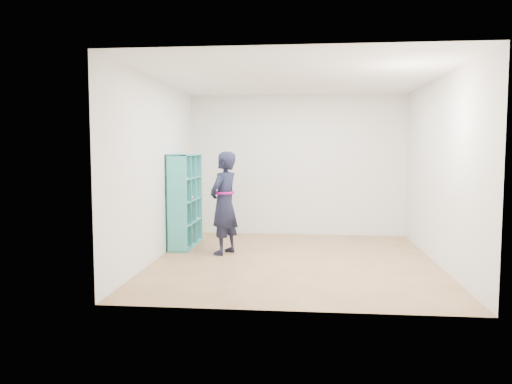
# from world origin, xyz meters

# --- Properties ---
(floor) EXTENTS (4.50, 4.50, 0.00)m
(floor) POSITION_xyz_m (0.00, 0.00, 0.00)
(floor) COLOR #8A5F3F
(floor) RESTS_ON ground
(ceiling) EXTENTS (4.50, 4.50, 0.00)m
(ceiling) POSITION_xyz_m (0.00, 0.00, 2.60)
(ceiling) COLOR white
(ceiling) RESTS_ON wall_back
(wall_left) EXTENTS (0.02, 4.50, 2.60)m
(wall_left) POSITION_xyz_m (-2.00, 0.00, 1.30)
(wall_left) COLOR silver
(wall_left) RESTS_ON floor
(wall_right) EXTENTS (0.02, 4.50, 2.60)m
(wall_right) POSITION_xyz_m (2.00, 0.00, 1.30)
(wall_right) COLOR silver
(wall_right) RESTS_ON floor
(wall_back) EXTENTS (4.00, 0.02, 2.60)m
(wall_back) POSITION_xyz_m (0.00, 2.25, 1.30)
(wall_back) COLOR silver
(wall_back) RESTS_ON floor
(wall_front) EXTENTS (4.00, 0.02, 2.60)m
(wall_front) POSITION_xyz_m (0.00, -2.25, 1.30)
(wall_front) COLOR silver
(wall_front) RESTS_ON floor
(bookshelf) EXTENTS (0.33, 1.14, 1.52)m
(bookshelf) POSITION_xyz_m (-1.85, 0.94, 0.74)
(bookshelf) COLOR teal
(bookshelf) RESTS_ON floor
(person) EXTENTS (0.58, 0.68, 1.57)m
(person) POSITION_xyz_m (-1.08, 0.37, 0.79)
(person) COLOR black
(person) RESTS_ON floor
(smartphone) EXTENTS (0.04, 0.10, 0.14)m
(smartphone) POSITION_xyz_m (-1.17, 0.50, 0.89)
(smartphone) COLOR silver
(smartphone) RESTS_ON person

